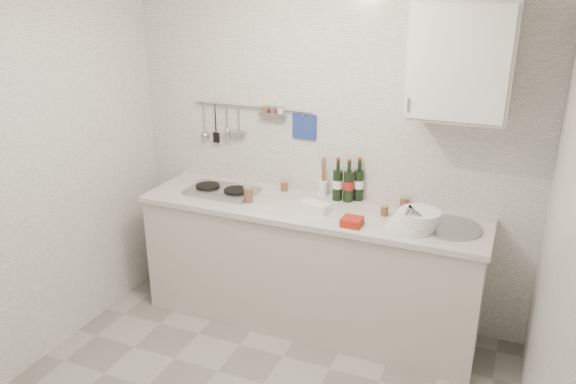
% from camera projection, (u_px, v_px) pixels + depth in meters
% --- Properties ---
extents(back_wall, '(3.00, 0.02, 2.50)m').
position_uv_depth(back_wall, '(325.00, 150.00, 4.05)').
color(back_wall, silver).
rests_on(back_wall, floor).
extents(wall_left, '(0.02, 2.80, 2.50)m').
position_uv_depth(wall_left, '(14.00, 182.00, 3.39)').
color(wall_left, silver).
rests_on(wall_left, floor).
extents(wall_right, '(0.02, 2.80, 2.50)m').
position_uv_depth(wall_right, '(558.00, 278.00, 2.29)').
color(wall_right, silver).
rests_on(wall_right, floor).
extents(counter, '(2.44, 0.64, 0.96)m').
position_uv_depth(counter, '(310.00, 269.00, 4.07)').
color(counter, '#B8B2AA').
rests_on(counter, floor).
extents(wall_rail, '(0.98, 0.09, 0.34)m').
position_uv_depth(wall_rail, '(249.00, 120.00, 4.18)').
color(wall_rail, '#93969B').
rests_on(wall_rail, back_wall).
extents(wall_cabinet, '(0.60, 0.38, 0.70)m').
position_uv_depth(wall_cabinet, '(462.00, 61.00, 3.32)').
color(wall_cabinet, '#B8B2AA').
rests_on(wall_cabinet, back_wall).
extents(plate_stack_hob, '(0.28, 0.28, 0.02)m').
position_uv_depth(plate_stack_hob, '(231.00, 191.00, 4.16)').
color(plate_stack_hob, '#4A5CA9').
rests_on(plate_stack_hob, counter).
extents(plate_stack_sink, '(0.34, 0.32, 0.13)m').
position_uv_depth(plate_stack_sink, '(415.00, 220.00, 3.54)').
color(plate_stack_sink, white).
rests_on(plate_stack_sink, counter).
extents(wine_bottles, '(0.21, 0.13, 0.31)m').
position_uv_depth(wine_bottles, '(348.00, 180.00, 3.97)').
color(wine_bottles, black).
rests_on(wine_bottles, counter).
extents(butter_dish, '(0.22, 0.14, 0.06)m').
position_uv_depth(butter_dish, '(315.00, 207.00, 3.82)').
color(butter_dish, white).
rests_on(butter_dish, counter).
extents(strawberry_punnet, '(0.13, 0.13, 0.05)m').
position_uv_depth(strawberry_punnet, '(352.00, 222.00, 3.59)').
color(strawberry_punnet, red).
rests_on(strawberry_punnet, counter).
extents(utensil_crock, '(0.07, 0.07, 0.29)m').
position_uv_depth(utensil_crock, '(323.00, 186.00, 4.10)').
color(utensil_crock, white).
rests_on(utensil_crock, counter).
extents(jar_a, '(0.06, 0.06, 0.08)m').
position_uv_depth(jar_a, '(284.00, 185.00, 4.19)').
color(jar_a, brown).
rests_on(jar_a, counter).
extents(jar_b, '(0.06, 0.06, 0.07)m').
position_uv_depth(jar_b, '(404.00, 202.00, 3.89)').
color(jar_b, brown).
rests_on(jar_b, counter).
extents(jar_c, '(0.06, 0.06, 0.08)m').
position_uv_depth(jar_c, '(385.00, 210.00, 3.75)').
color(jar_c, brown).
rests_on(jar_c, counter).
extents(jar_d, '(0.07, 0.07, 0.12)m').
position_uv_depth(jar_d, '(248.00, 194.00, 3.97)').
color(jar_d, brown).
rests_on(jar_d, counter).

